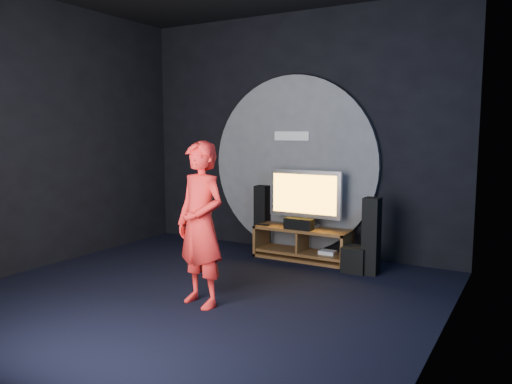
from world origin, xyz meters
TOP-DOWN VIEW (x-y plane):
  - floor at (0.00, 0.00)m, footprint 5.00×5.00m
  - back_wall at (0.00, 2.50)m, footprint 5.00×0.04m
  - left_wall at (-2.50, 0.00)m, footprint 0.04×5.00m
  - right_wall at (2.50, 0.00)m, footprint 0.04×5.00m
  - wall_disc_panel at (0.00, 2.44)m, footprint 2.60×0.11m
  - media_console at (0.35, 2.05)m, footprint 1.35×0.45m
  - tv at (0.34, 2.12)m, footprint 1.07×0.22m
  - center_speaker at (0.34, 1.93)m, footprint 0.40×0.15m
  - remote at (-0.22, 1.93)m, footprint 0.18×0.05m
  - tower_speaker_left at (-0.45, 2.33)m, footprint 0.19×0.22m
  - tower_speaker_right at (1.39, 1.82)m, footprint 0.19×0.22m
  - subwoofer at (1.19, 1.82)m, footprint 0.30×0.30m
  - player at (0.20, -0.15)m, footprint 0.70×0.54m

SIDE VIEW (x-z plane):
  - floor at x=0.00m, z-range 0.00..0.00m
  - subwoofer at x=1.19m, z-range 0.00..0.33m
  - media_console at x=0.35m, z-range -0.03..0.42m
  - remote at x=-0.22m, z-range 0.45..0.47m
  - tower_speaker_left at x=-0.45m, z-range 0.00..0.97m
  - tower_speaker_right at x=1.39m, z-range 0.00..0.97m
  - center_speaker at x=0.34m, z-range 0.45..0.60m
  - player at x=0.20m, z-range 0.00..1.70m
  - tv at x=0.34m, z-range 0.49..1.29m
  - wall_disc_panel at x=0.00m, z-range 0.00..2.60m
  - back_wall at x=0.00m, z-range 0.00..3.50m
  - left_wall at x=-2.50m, z-range 0.00..3.50m
  - right_wall at x=2.50m, z-range 0.00..3.50m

